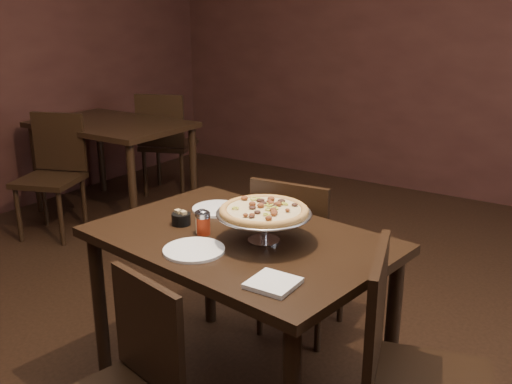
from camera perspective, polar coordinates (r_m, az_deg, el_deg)
The scene contains 15 objects.
room at distance 2.23m, azimuth -2.67°, elevation 10.75°, with size 6.04×7.04×2.84m.
dining_table at distance 2.44m, azimuth -1.64°, elevation -6.60°, with size 1.33×0.98×0.77m.
background_table at distance 4.91m, azimuth -14.20°, elevation 5.60°, with size 1.26×0.84×0.79m.
pizza_stand at distance 2.29m, azimuth 0.80°, elevation -1.92°, with size 0.39×0.39×0.16m.
parmesan_shaker at distance 2.42m, azimuth -5.40°, elevation -2.94°, with size 0.06×0.06×0.11m.
pepper_flake_shaker at distance 2.41m, azimuth -5.29°, elevation -3.09°, with size 0.06×0.06×0.11m.
packet_caddy at distance 2.53m, azimuth -7.50°, elevation -2.64°, with size 0.08×0.08×0.07m.
napkin_stack at distance 1.98m, azimuth 1.72°, elevation -9.10°, with size 0.16×0.16×0.02m, color white.
plate_left at distance 2.70m, azimuth -3.91°, elevation -1.68°, with size 0.23×0.23×0.01m, color white.
plate_near at distance 2.26m, azimuth -6.22°, elevation -5.79°, with size 0.24×0.24×0.01m, color white.
serving_spatula at distance 2.18m, azimuth -0.44°, elevation -3.11°, with size 0.14×0.14×0.02m.
chair_far at distance 2.97m, azimuth 4.14°, elevation -5.97°, with size 0.45×0.45×0.88m.
chair_side at distance 2.11m, azimuth 14.97°, elevation -16.64°, with size 0.53×0.53×0.92m.
bg_chair_far at distance 5.35m, azimuth -9.01°, elevation 5.17°, with size 0.58×0.58×0.96m.
bg_chair_near at distance 4.63m, azimuth -19.61°, elevation 2.11°, with size 0.56×0.56×0.92m.
Camera 1 is at (1.36, -1.76, 1.68)m, focal length 40.00 mm.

